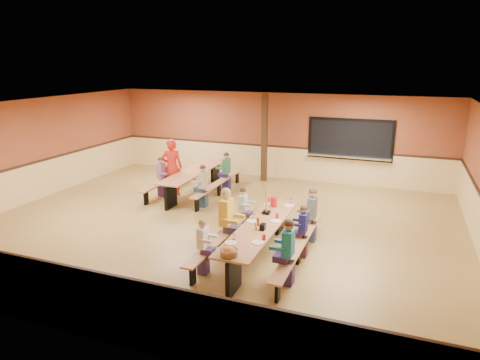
% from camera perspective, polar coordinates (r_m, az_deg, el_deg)
% --- Properties ---
extents(ground, '(12.00, 12.00, 0.00)m').
position_cam_1_polar(ground, '(11.06, -2.86, -5.92)').
color(ground, olive).
rests_on(ground, ground).
extents(room_envelope, '(12.04, 10.04, 3.02)m').
position_cam_1_polar(room_envelope, '(10.83, -2.91, -2.52)').
color(room_envelope, brown).
rests_on(room_envelope, ground).
extents(kitchen_pass_through, '(2.78, 0.28, 1.38)m').
position_cam_1_polar(kitchen_pass_through, '(14.68, 14.46, 5.05)').
color(kitchen_pass_through, black).
rests_on(kitchen_pass_through, ground).
extents(structural_post, '(0.18, 0.18, 3.00)m').
position_cam_1_polar(structural_post, '(14.70, 3.27, 5.58)').
color(structural_post, '#331E11').
rests_on(structural_post, ground).
extents(cafeteria_table_main, '(1.91, 3.70, 0.74)m').
position_cam_1_polar(cafeteria_table_main, '(9.10, 2.78, -7.22)').
color(cafeteria_table_main, '#A0663F').
rests_on(cafeteria_table_main, ground).
extents(cafeteria_table_second, '(1.91, 3.70, 0.74)m').
position_cam_1_polar(cafeteria_table_second, '(13.56, -6.01, 0.44)').
color(cafeteria_table_second, '#A0663F').
rests_on(cafeteria_table_second, ground).
extents(seated_child_white_left, '(0.33, 0.27, 1.12)m').
position_cam_1_polar(seated_child_white_left, '(8.45, -4.96, -8.90)').
color(seated_child_white_left, white).
rests_on(seated_child_white_left, ground).
extents(seated_adult_yellow, '(0.46, 0.38, 1.41)m').
position_cam_1_polar(seated_adult_yellow, '(9.38, -1.86, -5.35)').
color(seated_adult_yellow, yellow).
rests_on(seated_adult_yellow, ground).
extents(seated_child_grey_left, '(0.33, 0.27, 1.12)m').
position_cam_1_polar(seated_child_grey_left, '(10.34, 0.40, -4.13)').
color(seated_child_grey_left, silver).
rests_on(seated_child_grey_left, ground).
extents(seated_child_teal_right, '(0.40, 0.33, 1.27)m').
position_cam_1_polar(seated_child_teal_right, '(8.06, 6.42, -9.60)').
color(seated_child_teal_right, teal).
rests_on(seated_child_teal_right, ground).
extents(seated_child_navy_right, '(0.34, 0.28, 1.15)m').
position_cam_1_polar(seated_child_navy_right, '(9.20, 8.39, -6.81)').
color(seated_child_navy_right, navy).
rests_on(seated_child_navy_right, ground).
extents(seated_child_char_right, '(0.39, 0.32, 1.25)m').
position_cam_1_polar(seated_child_char_right, '(9.99, 9.54, -4.68)').
color(seated_child_char_right, '#4B5255').
rests_on(seated_child_char_right, ground).
extents(seated_child_purple_sec, '(0.37, 0.30, 1.21)m').
position_cam_1_polar(seated_child_purple_sec, '(13.39, -10.42, 0.42)').
color(seated_child_purple_sec, '#774F7B').
rests_on(seated_child_purple_sec, ground).
extents(seated_child_green_sec, '(0.38, 0.31, 1.23)m').
position_cam_1_polar(seated_child_green_sec, '(13.72, -1.82, 1.10)').
color(seated_child_green_sec, '#30664A').
rests_on(seated_child_green_sec, ground).
extents(seated_child_tan_sec, '(0.37, 0.31, 1.22)m').
position_cam_1_polar(seated_child_tan_sec, '(12.21, -4.95, -0.85)').
color(seated_child_tan_sec, tan).
rests_on(seated_child_tan_sec, ground).
extents(standing_woman, '(0.76, 0.64, 1.77)m').
position_cam_1_polar(standing_woman, '(13.39, -9.06, 1.71)').
color(standing_woman, red).
rests_on(standing_woman, ground).
extents(punch_pitcher, '(0.16, 0.16, 0.22)m').
position_cam_1_polar(punch_pitcher, '(10.09, 4.52, -2.95)').
color(punch_pitcher, red).
rests_on(punch_pitcher, cafeteria_table_main).
extents(chip_bowl, '(0.32, 0.32, 0.15)m').
position_cam_1_polar(chip_bowl, '(7.62, -1.49, -9.55)').
color(chip_bowl, orange).
rests_on(chip_bowl, cafeteria_table_main).
extents(napkin_dispenser, '(0.10, 0.14, 0.13)m').
position_cam_1_polar(napkin_dispenser, '(8.74, 3.05, -6.26)').
color(napkin_dispenser, black).
rests_on(napkin_dispenser, cafeteria_table_main).
extents(condiment_mustard, '(0.06, 0.06, 0.17)m').
position_cam_1_polar(condiment_mustard, '(8.72, 2.11, -6.15)').
color(condiment_mustard, yellow).
rests_on(condiment_mustard, cafeteria_table_main).
extents(condiment_ketchup, '(0.06, 0.06, 0.17)m').
position_cam_1_polar(condiment_ketchup, '(8.94, 2.40, -5.58)').
color(condiment_ketchup, '#B2140F').
rests_on(condiment_ketchup, cafeteria_table_main).
extents(table_paddle, '(0.16, 0.16, 0.56)m').
position_cam_1_polar(table_paddle, '(9.61, 3.56, -3.75)').
color(table_paddle, black).
rests_on(table_paddle, cafeteria_table_main).
extents(place_settings, '(0.65, 3.30, 0.11)m').
position_cam_1_polar(place_settings, '(9.00, 2.80, -5.64)').
color(place_settings, beige).
rests_on(place_settings, cafeteria_table_main).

